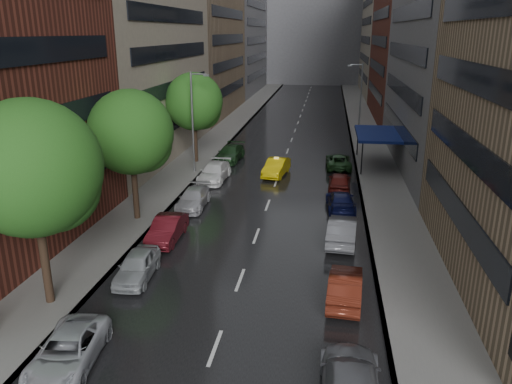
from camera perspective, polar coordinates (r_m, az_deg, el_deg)
road at (r=64.58m, az=4.36°, el=6.68°), size 14.00×140.00×0.01m
sidewalk_left at (r=65.77m, az=-3.54°, el=6.97°), size 4.00×140.00×0.15m
sidewalk_right at (r=64.61m, az=12.40°, el=6.39°), size 4.00×140.00×0.15m
buildings_left at (r=74.61m, az=-7.16°, el=20.44°), size 8.00×108.00×38.00m
buildings_right at (r=70.80m, az=18.01°, el=19.13°), size 8.05×109.10×36.00m
building_far at (r=131.34m, az=6.77°, el=19.30°), size 40.00×14.00×32.00m
tree_near at (r=24.07m, az=-24.25°, el=2.47°), size 6.18×6.18×9.84m
tree_mid at (r=34.05m, az=-14.12°, el=6.62°), size 5.64×5.64×8.99m
tree_far at (r=49.04m, az=-7.10°, el=10.21°), size 5.55×5.55×8.84m
taxi at (r=45.21m, az=2.33°, el=2.85°), size 2.31×4.90×1.55m
parked_cars_left at (r=36.42m, az=-7.53°, el=-1.11°), size 2.68×38.08×1.54m
parked_cars_right at (r=33.18m, az=9.76°, el=-3.12°), size 2.46×37.20×1.61m
street_lamp_left at (r=45.48m, az=-7.17°, el=8.13°), size 1.74×0.22×9.00m
street_lamp_right at (r=58.82m, az=11.76°, el=10.09°), size 1.74×0.22×9.00m
awning at (r=49.35m, az=13.71°, el=6.45°), size 4.00×8.00×3.12m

